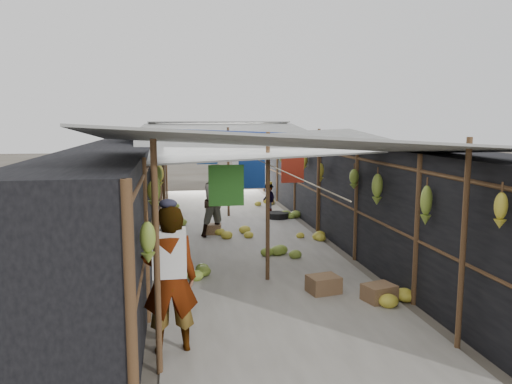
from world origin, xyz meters
TOP-DOWN VIEW (x-y plane):
  - ground at (0.00, 0.00)m, footprint 80.00×80.00m
  - aisle_slab at (0.00, 6.50)m, footprint 3.60×16.00m
  - stall_left at (-2.70, 6.50)m, footprint 1.40×15.00m
  - stall_right at (2.70, 6.50)m, footprint 1.40×15.00m
  - crate_near at (0.77, 2.19)m, footprint 0.56×0.48m
  - crate_mid at (1.51, 1.68)m, footprint 0.54×0.48m
  - crate_back at (-0.66, 6.74)m, footprint 0.46×0.40m
  - black_basin at (1.36, 8.42)m, footprint 0.61×0.61m
  - vendor_elderly at (-1.67, 0.53)m, footprint 0.69×0.48m
  - shopper_blue at (-0.55, 6.53)m, footprint 1.05×0.96m
  - vendor_seated at (1.32, 9.61)m, footprint 0.51×0.65m
  - market_canopy at (0.03, 6.83)m, footprint 5.62×15.20m
  - hanging_bananas at (0.12, 6.56)m, footprint 3.95×14.34m
  - floor_bananas at (0.47, 6.84)m, footprint 3.79×9.82m

SIDE VIEW (x-z plane):
  - ground at x=0.00m, z-range 0.00..0.00m
  - aisle_slab at x=0.00m, z-range 0.00..0.02m
  - black_basin at x=1.36m, z-range 0.00..0.18m
  - crate_back at x=-0.66m, z-range 0.00..0.26m
  - crate_mid at x=1.51m, z-range 0.00..0.28m
  - crate_near at x=0.77m, z-range 0.00..0.29m
  - floor_bananas at x=0.47m, z-range -0.02..0.33m
  - vendor_seated at x=1.32m, z-range 0.00..0.88m
  - shopper_blue at x=-0.55m, z-range 0.00..1.75m
  - vendor_elderly at x=-1.67m, z-range 0.00..1.81m
  - stall_left at x=-2.70m, z-range 0.00..2.30m
  - stall_right at x=2.70m, z-range 0.00..2.30m
  - hanging_bananas at x=0.12m, z-range 1.24..2.05m
  - market_canopy at x=0.03m, z-range 1.02..3.79m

